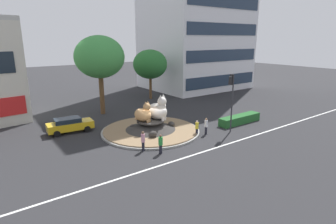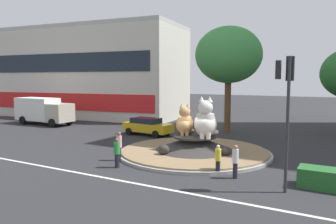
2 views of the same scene
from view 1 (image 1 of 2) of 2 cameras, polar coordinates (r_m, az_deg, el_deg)
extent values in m
plane|color=#28282B|center=(28.53, -3.61, -4.09)|extent=(160.00, 160.00, 0.00)
cube|color=silver|center=(23.30, 5.87, -8.62)|extent=(112.00, 0.20, 0.01)
cylinder|color=gray|center=(28.50, -3.61, -3.92)|extent=(10.02, 10.02, 0.18)
cylinder|color=#846B4C|center=(28.46, -3.62, -3.65)|extent=(9.62, 9.62, 0.10)
cone|color=#33302D|center=(28.30, -3.63, -2.64)|extent=(5.11, 5.11, 0.95)
cylinder|color=#33302D|center=(28.17, -3.65, -1.84)|extent=(2.81, 2.81, 0.12)
ellipsoid|color=#33302D|center=(29.21, 0.71, -2.48)|extent=(0.66, 0.72, 0.53)
ellipsoid|color=#33302D|center=(28.77, -7.31, -2.98)|extent=(0.53, 0.53, 0.42)
ellipsoid|color=#33302D|center=(26.07, -3.09, -4.58)|extent=(0.76, 0.59, 0.61)
ellipsoid|color=tan|center=(27.70, -5.24, -0.59)|extent=(1.87, 2.17, 1.34)
cylinder|color=tan|center=(27.47, -4.60, -0.38)|extent=(1.17, 1.17, 0.84)
sphere|color=tan|center=(27.21, -4.39, 1.07)|extent=(0.74, 0.74, 0.74)
torus|color=tan|center=(28.49, -6.16, -1.30)|extent=(0.85, 0.85, 0.17)
cone|color=tan|center=(27.28, -4.18, 2.03)|extent=(0.40, 0.40, 0.30)
cone|color=tan|center=(26.95, -4.64, 1.86)|extent=(0.40, 0.40, 0.30)
cylinder|color=tan|center=(27.62, -3.87, -1.70)|extent=(0.23, 0.23, 0.34)
cylinder|color=tan|center=(27.37, -4.20, -1.86)|extent=(0.23, 0.23, 0.34)
ellipsoid|color=silver|center=(28.33, -2.29, 0.16)|extent=(2.20, 2.67, 1.67)
cylinder|color=silver|center=(28.03, -1.53, 0.40)|extent=(1.41, 1.41, 1.04)
sphere|color=silver|center=(27.73, -1.25, 2.18)|extent=(0.92, 0.92, 0.92)
torus|color=silver|center=(29.33, -3.37, -0.69)|extent=(1.32, 1.32, 0.21)
cone|color=silver|center=(27.82, -0.97, 3.35)|extent=(0.49, 0.49, 0.38)
cone|color=silver|center=(27.41, -1.55, 3.17)|extent=(0.49, 0.49, 0.38)
cylinder|color=silver|center=(28.20, -0.67, -1.22)|extent=(0.29, 0.29, 0.42)
cylinder|color=silver|center=(27.89, -1.09, -1.41)|extent=(0.29, 0.29, 0.42)
cylinder|color=#2D2D33|center=(28.35, 13.06, 1.64)|extent=(0.14, 0.14, 5.91)
cube|color=black|center=(28.05, 13.01, 6.56)|extent=(0.33, 0.25, 1.05)
sphere|color=red|center=(28.06, 12.92, 7.22)|extent=(0.18, 0.18, 0.18)
sphere|color=#392706|center=(28.10, 12.88, 6.58)|extent=(0.18, 0.18, 0.18)
sphere|color=black|center=(28.15, 12.84, 5.95)|extent=(0.18, 0.18, 0.18)
cube|color=black|center=(27.58, 12.75, 6.33)|extent=(0.21, 0.28, 0.80)
cube|color=#233347|center=(49.60, 11.11, 6.39)|extent=(16.44, 0.20, 1.96)
cube|color=#233347|center=(49.17, 11.36, 11.37)|extent=(16.44, 0.20, 1.96)
cube|color=#233347|center=(49.11, 11.63, 16.40)|extent=(16.44, 0.20, 1.96)
cube|color=#233347|center=(49.43, 11.91, 21.40)|extent=(16.44, 0.20, 1.96)
cube|color=#235B28|center=(32.25, 14.59, -1.46)|extent=(5.70, 1.20, 0.90)
cylinder|color=brown|center=(35.71, -13.47, 3.33)|extent=(0.58, 0.58, 4.71)
ellipsoid|color=#3D8E42|center=(35.10, -13.95, 10.98)|extent=(6.04, 6.04, 5.14)
cylinder|color=brown|center=(44.00, -3.62, 4.91)|extent=(0.41, 0.41, 3.31)
ellipsoid|color=#286B2D|center=(43.51, -3.71, 9.81)|extent=(5.29, 5.29, 4.50)
cylinder|color=black|center=(23.72, -5.14, -7.10)|extent=(0.24, 0.24, 0.82)
cylinder|color=pink|center=(23.45, -5.18, -5.37)|extent=(0.33, 0.33, 0.71)
sphere|color=brown|center=(23.29, -5.21, -4.28)|extent=(0.23, 0.23, 0.23)
cylinder|color=black|center=(27.39, 5.96, -4.16)|extent=(0.24, 0.24, 0.72)
cylinder|color=yellow|center=(27.18, 6.00, -2.82)|extent=(0.32, 0.32, 0.63)
sphere|color=beige|center=(27.06, 6.02, -1.97)|extent=(0.21, 0.21, 0.21)
cylinder|color=black|center=(23.13, -1.54, -7.69)|extent=(0.27, 0.27, 0.78)
cylinder|color=#288C38|center=(22.86, -1.55, -6.01)|extent=(0.35, 0.35, 0.68)
sphere|color=brown|center=(22.70, -1.56, -4.95)|extent=(0.22, 0.22, 0.22)
cylinder|color=black|center=(27.87, 7.83, -3.82)|extent=(0.23, 0.23, 0.79)
cylinder|color=silver|center=(27.64, 7.88, -2.37)|extent=(0.31, 0.31, 0.68)
sphere|color=#936B4C|center=(27.51, 7.91, -1.46)|extent=(0.23, 0.23, 0.23)
cube|color=gold|center=(29.85, -19.51, -2.68)|extent=(4.60, 2.10, 0.75)
cube|color=#19232D|center=(29.64, -20.03, -1.62)|extent=(2.62, 1.72, 0.45)
cylinder|color=black|center=(31.04, -17.13, -2.54)|extent=(0.66, 0.28, 0.64)
cylinder|color=black|center=(29.46, -16.30, -3.40)|extent=(0.66, 0.28, 0.64)
cylinder|color=black|center=(30.54, -22.48, -3.31)|extent=(0.66, 0.28, 0.64)
cylinder|color=black|center=(28.93, -21.94, -4.24)|extent=(0.66, 0.28, 0.64)
camera|label=2|loc=(24.04, 45.15, 0.08)|focal=35.41mm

